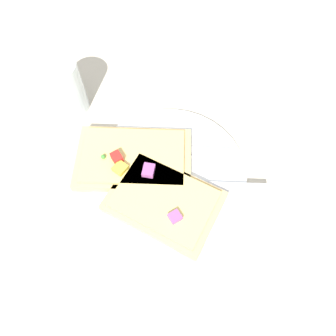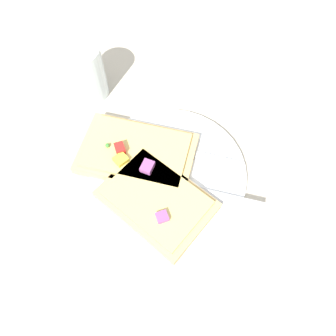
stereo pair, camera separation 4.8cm
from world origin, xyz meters
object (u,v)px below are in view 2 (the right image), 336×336
plate (168,173)px  knife (198,193)px  pizza_slice_main (137,152)px  fork (170,149)px  drinking_glass (85,72)px  pizza_slice_corner (156,199)px

plate → knife: (-0.03, -0.05, 0.01)m
knife → pizza_slice_main: size_ratio=1.22×
plate → pizza_slice_main: size_ratio=1.27×
fork → knife: 0.08m
knife → drinking_glass: size_ratio=2.40×
plate → drinking_glass: drinking_glass is taller
pizza_slice_corner → drinking_glass: (0.20, 0.14, 0.03)m
fork → knife: bearing=133.3°
pizza_slice_corner → drinking_glass: size_ratio=1.94×
fork → drinking_glass: drinking_glass is taller
plate → knife: size_ratio=1.04×
fork → knife: (-0.07, -0.05, 0.00)m
plate → knife: bearing=-125.5°
pizza_slice_main → drinking_glass: size_ratio=1.96×
plate → knife: 0.06m
knife → pizza_slice_corner: (-0.02, 0.06, 0.01)m
knife → drinking_glass: drinking_glass is taller
pizza_slice_main → pizza_slice_corner: size_ratio=1.01×
pizza_slice_main → drinking_glass: drinking_glass is taller
fork → pizza_slice_corner: 0.09m
fork → knife: knife is taller
drinking_glass → fork: bearing=-126.8°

